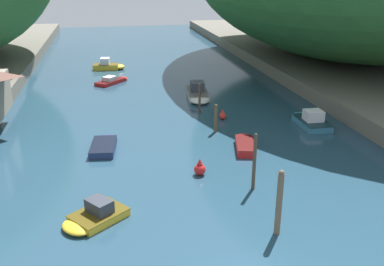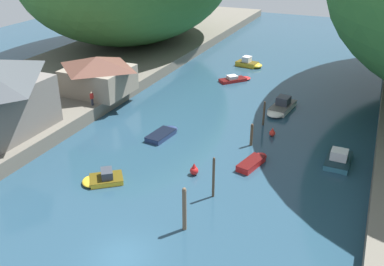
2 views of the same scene
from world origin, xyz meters
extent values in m
plane|color=#234256|center=(0.00, 30.00, 0.00)|extent=(130.00, 130.00, 0.00)
cube|color=#666056|center=(-26.12, 30.00, 0.76)|extent=(22.00, 120.00, 1.53)
cube|color=gray|center=(-17.64, 23.05, 3.13)|extent=(7.46, 6.69, 3.20)
pyramid|color=brown|center=(-17.64, 23.05, 5.43)|extent=(8.06, 7.22, 1.40)
cube|color=gold|center=(-6.40, 7.62, 0.21)|extent=(3.46, 3.32, 0.42)
ellipsoid|color=gold|center=(-7.52, 6.76, 0.21)|extent=(2.29, 2.38, 0.42)
cube|color=#4C3E0E|center=(-6.40, 7.62, 0.44)|extent=(3.53, 3.39, 0.03)
cube|color=#333842|center=(-6.33, 7.67, 0.79)|extent=(1.64, 1.72, 0.75)
cube|color=gold|center=(-5.37, 46.33, 0.34)|extent=(3.64, 2.49, 0.67)
ellipsoid|color=gold|center=(-3.70, 46.08, 0.34)|extent=(1.96, 2.14, 0.67)
cube|color=#4C3E0E|center=(-5.37, 46.33, 0.69)|extent=(3.71, 2.54, 0.03)
cube|color=silver|center=(-5.48, 46.35, 1.12)|extent=(1.38, 1.57, 0.91)
cube|color=red|center=(4.54, 15.34, 0.29)|extent=(2.06, 3.56, 0.57)
ellipsoid|color=red|center=(4.93, 16.96, 0.29)|extent=(1.60, 1.92, 0.57)
cube|color=#450A0A|center=(4.54, 15.34, 0.59)|extent=(2.10, 3.63, 0.03)
cube|color=red|center=(-5.02, 38.14, 0.18)|extent=(3.86, 4.04, 0.37)
ellipsoid|color=red|center=(-3.74, 39.59, 0.18)|extent=(2.51, 2.53, 0.37)
cube|color=#450A0A|center=(-5.02, 38.14, 0.38)|extent=(3.93, 4.12, 0.03)
cube|color=silver|center=(-5.10, 38.05, 0.63)|extent=(1.80, 1.81, 0.53)
cube|color=navy|center=(-6.05, 17.36, 0.26)|extent=(2.17, 3.69, 0.52)
ellipsoid|color=navy|center=(-5.84, 19.10, 0.26)|extent=(1.87, 1.94, 0.52)
cube|color=black|center=(-6.05, 17.36, 0.53)|extent=(2.21, 3.76, 0.03)
cube|color=silver|center=(4.07, 30.33, 0.32)|extent=(2.62, 4.94, 0.64)
ellipsoid|color=silver|center=(3.79, 27.98, 0.32)|extent=(2.24, 2.58, 0.64)
cube|color=#504E4A|center=(4.07, 30.33, 0.65)|extent=(2.67, 5.04, 0.03)
cube|color=#333842|center=(4.09, 30.48, 1.14)|extent=(1.64, 1.81, 1.01)
cube|color=teal|center=(11.99, 19.26, 0.27)|extent=(2.27, 4.03, 0.54)
ellipsoid|color=teal|center=(12.05, 21.24, 0.27)|extent=(2.11, 2.04, 0.54)
cube|color=#132A33|center=(11.99, 19.26, 0.55)|extent=(2.32, 4.11, 0.03)
cube|color=silver|center=(11.99, 19.13, 1.00)|extent=(1.55, 1.43, 0.93)
cylinder|color=brown|center=(2.69, 4.39, 1.72)|extent=(0.32, 0.32, 3.44)
sphere|color=brown|center=(2.69, 4.39, 3.51)|extent=(0.28, 0.28, 0.28)
cylinder|color=#4C3D2D|center=(3.08, 9.27, 1.79)|extent=(0.22, 0.22, 3.59)
sphere|color=#4C3D2D|center=(3.08, 9.27, 3.63)|extent=(0.20, 0.20, 0.20)
cylinder|color=brown|center=(3.29, 19.53, 1.14)|extent=(0.29, 0.29, 2.27)
sphere|color=brown|center=(3.29, 19.53, 2.33)|extent=(0.26, 0.26, 0.26)
cylinder|color=#4C3D2D|center=(3.11, 24.94, 1.37)|extent=(0.23, 0.23, 2.74)
sphere|color=#4C3D2D|center=(3.11, 24.94, 2.78)|extent=(0.21, 0.21, 0.21)
sphere|color=red|center=(4.76, 22.56, 0.33)|extent=(0.66, 0.66, 0.66)
cone|color=red|center=(4.76, 22.56, 0.83)|extent=(0.33, 0.33, 0.33)
sphere|color=red|center=(0.23, 11.85, 0.39)|extent=(0.78, 0.78, 0.78)
cone|color=red|center=(0.23, 11.85, 0.98)|extent=(0.39, 0.39, 0.39)
cylinder|color=#282D3D|center=(-15.86, 18.90, 1.95)|extent=(0.13, 0.13, 0.85)
cylinder|color=#282D3D|center=(-15.83, 19.08, 1.95)|extent=(0.13, 0.13, 0.85)
cube|color=#B2231E|center=(-15.85, 18.99, 2.69)|extent=(0.28, 0.41, 0.62)
sphere|color=tan|center=(-15.85, 18.99, 3.11)|extent=(0.22, 0.22, 0.22)
camera|label=1|loc=(-5.45, -13.33, 12.86)|focal=40.00mm
camera|label=2|loc=(13.53, -18.85, 20.33)|focal=40.00mm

